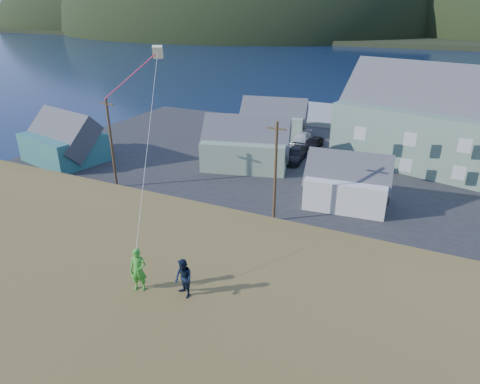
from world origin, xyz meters
name	(u,v)px	position (x,y,z in m)	size (l,w,h in m)	color
ground	(281,232)	(0.00, 0.00, 0.00)	(900.00, 900.00, 0.00)	#0A1638
grass_strip	(273,242)	(0.00, -2.00, 0.05)	(110.00, 8.00, 0.10)	#4C3D19
waterfront_lot	(332,167)	(0.00, 17.00, 0.06)	(72.00, 36.00, 0.12)	#28282B
wharf	(332,115)	(-6.00, 40.00, 0.45)	(26.00, 14.00, 0.90)	gray
far_shore	(441,28)	(0.00, 330.00, 1.00)	(900.00, 320.00, 2.00)	black
shed_teal	(63,139)	(-29.63, 5.27, 2.74)	(10.47, 8.35, 7.37)	#2E6C6A
shed_palegreen_near	(246,145)	(-9.20, 12.88, 2.71)	(11.14, 8.50, 7.21)	gray
shed_white	(347,182)	(3.62, 7.50, 2.38)	(8.23, 5.91, 6.17)	silver
shed_palegreen_far	(274,117)	(-11.35, 27.08, 2.44)	(10.28, 7.05, 6.34)	gray
utility_poles	(272,171)	(-1.59, 1.50, 4.66)	(34.18, 0.24, 9.20)	#47331E
parked_cars	(284,141)	(-7.78, 21.84, 0.85)	(21.34, 13.42, 1.58)	black
kite_flyer_green	(138,270)	(0.83, -18.95, 8.10)	(0.66, 0.43, 1.80)	green
kite_flyer_navy	(184,278)	(2.63, -18.55, 7.99)	(0.77, 0.60, 1.59)	black
kite_rig	(153,58)	(-1.90, -13.22, 15.26)	(1.97, 3.31, 9.25)	#F1EBB7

